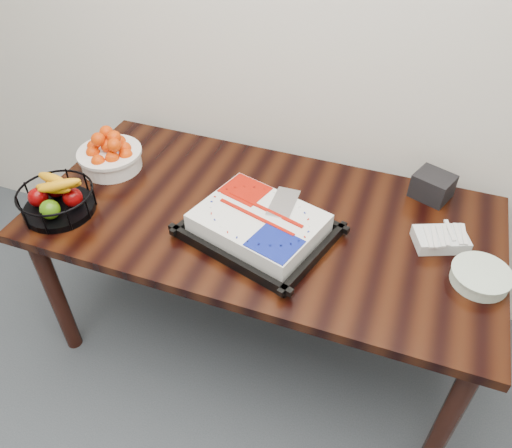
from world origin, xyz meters
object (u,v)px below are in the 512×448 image
(napkin_box, at_px, (433,186))
(tangerine_bowl, at_px, (109,153))
(plate_stack, at_px, (480,277))
(table, at_px, (263,232))
(cake_tray, at_px, (259,226))
(fruit_basket, at_px, (57,199))

(napkin_box, bearing_deg, tangerine_bowl, -168.44)
(plate_stack, bearing_deg, table, 174.78)
(cake_tray, height_order, plate_stack, cake_tray)
(fruit_basket, relative_size, plate_stack, 1.45)
(plate_stack, xyz_separation_m, napkin_box, (-0.20, 0.42, 0.03))
(table, distance_m, fruit_basket, 0.81)
(table, height_order, tangerine_bowl, tangerine_bowl)
(table, xyz_separation_m, fruit_basket, (-0.76, -0.25, 0.15))
(table, distance_m, cake_tray, 0.17)
(tangerine_bowl, height_order, napkin_box, tangerine_bowl)
(tangerine_bowl, bearing_deg, table, -6.14)
(napkin_box, bearing_deg, table, -149.67)
(table, xyz_separation_m, napkin_box, (0.60, 0.35, 0.14))
(fruit_basket, bearing_deg, tangerine_bowl, 85.02)
(table, distance_m, tangerine_bowl, 0.75)
(fruit_basket, relative_size, napkin_box, 2.01)
(cake_tray, xyz_separation_m, fruit_basket, (-0.78, -0.14, 0.02))
(fruit_basket, bearing_deg, napkin_box, 23.91)
(tangerine_bowl, distance_m, fruit_basket, 0.33)
(fruit_basket, bearing_deg, table, 18.34)
(cake_tray, relative_size, fruit_basket, 2.04)
(table, bearing_deg, cake_tray, -78.34)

